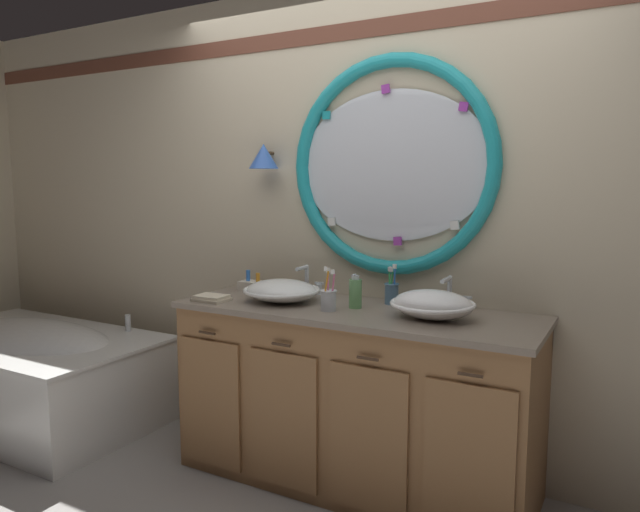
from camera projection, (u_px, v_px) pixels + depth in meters
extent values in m
plane|color=gray|center=(325.00, 501.00, 2.83)|extent=(14.00, 14.00, 0.00)
cube|color=beige|center=(377.00, 225.00, 3.18)|extent=(6.40, 0.08, 2.60)
cube|color=brown|center=(376.00, 27.00, 3.01)|extent=(6.27, 0.01, 0.09)
ellipsoid|color=silver|center=(391.00, 166.00, 3.04)|extent=(1.07, 0.02, 0.78)
torus|color=teal|center=(391.00, 166.00, 3.04)|extent=(1.14, 0.07, 1.14)
cube|color=silver|center=(494.00, 156.00, 2.77)|extent=(0.05, 0.01, 0.05)
cube|color=purple|center=(464.00, 107.00, 2.82)|extent=(0.05, 0.01, 0.05)
cube|color=purple|center=(386.00, 89.00, 3.00)|extent=(0.05, 0.01, 0.05)
cube|color=teal|center=(326.00, 115.00, 3.18)|extent=(0.05, 0.01, 0.05)
cube|color=silver|center=(302.00, 160.00, 3.29)|extent=(0.05, 0.01, 0.05)
cube|color=silver|center=(332.00, 222.00, 3.24)|extent=(0.05, 0.01, 0.05)
cube|color=purple|center=(398.00, 241.00, 3.06)|extent=(0.05, 0.01, 0.05)
cube|color=silver|center=(455.00, 225.00, 2.90)|extent=(0.05, 0.01, 0.05)
cylinder|color=#4C3823|center=(269.00, 153.00, 3.37)|extent=(0.02, 0.09, 0.02)
cone|color=blue|center=(264.00, 156.00, 3.33)|extent=(0.17, 0.17, 0.14)
cube|color=olive|center=(354.00, 399.00, 2.97)|extent=(1.79, 0.61, 0.88)
cube|color=gray|center=(354.00, 311.00, 2.91)|extent=(1.82, 0.65, 0.03)
cube|color=gray|center=(378.00, 314.00, 3.18)|extent=(1.79, 0.02, 0.11)
cube|color=olive|center=(210.00, 403.00, 3.03)|extent=(0.38, 0.02, 0.67)
cylinder|color=#422D1E|center=(207.00, 333.00, 2.97)|extent=(0.10, 0.01, 0.01)
cube|color=olive|center=(283.00, 420.00, 2.81)|extent=(0.38, 0.02, 0.67)
cylinder|color=#422D1E|center=(281.00, 345.00, 2.75)|extent=(0.10, 0.01, 0.01)
cube|color=olive|center=(368.00, 440.00, 2.59)|extent=(0.38, 0.02, 0.67)
cylinder|color=#422D1E|center=(368.00, 359.00, 2.54)|extent=(0.10, 0.01, 0.01)
cube|color=olive|center=(468.00, 464.00, 2.38)|extent=(0.38, 0.02, 0.67)
cylinder|color=#422D1E|center=(470.00, 375.00, 2.32)|extent=(0.10, 0.01, 0.01)
cube|color=white|center=(31.00, 378.00, 3.77)|extent=(1.64, 0.93, 0.55)
ellipsoid|color=white|center=(29.00, 344.00, 3.75)|extent=(1.35, 0.73, 0.28)
cube|color=white|center=(29.00, 338.00, 3.74)|extent=(1.67, 0.96, 0.02)
cylinder|color=silver|center=(128.00, 323.00, 3.86)|extent=(0.04, 0.04, 0.11)
cylinder|color=silver|center=(29.00, 344.00, 3.75)|extent=(0.04, 0.04, 0.01)
ellipsoid|color=white|center=(282.00, 291.00, 3.08)|extent=(0.39, 0.33, 0.11)
torus|color=white|center=(282.00, 290.00, 3.08)|extent=(0.41, 0.41, 0.02)
cylinder|color=silver|center=(282.00, 290.00, 3.08)|extent=(0.03, 0.03, 0.01)
ellipsoid|color=white|center=(433.00, 305.00, 2.68)|extent=(0.37, 0.26, 0.13)
torus|color=white|center=(433.00, 304.00, 2.68)|extent=(0.39, 0.39, 0.02)
cylinder|color=silver|center=(433.00, 304.00, 2.68)|extent=(0.03, 0.03, 0.01)
cylinder|color=silver|center=(307.00, 291.00, 3.31)|extent=(0.05, 0.05, 0.02)
cylinder|color=silver|center=(307.00, 278.00, 3.30)|extent=(0.02, 0.02, 0.13)
sphere|color=silver|center=(307.00, 267.00, 3.29)|extent=(0.03, 0.03, 0.03)
cylinder|color=silver|center=(302.00, 268.00, 3.25)|extent=(0.02, 0.11, 0.02)
cylinder|color=silver|center=(295.00, 287.00, 3.35)|extent=(0.04, 0.04, 0.06)
cylinder|color=silver|center=(319.00, 289.00, 3.27)|extent=(0.04, 0.04, 0.06)
cube|color=silver|center=(295.00, 281.00, 3.34)|extent=(0.05, 0.01, 0.01)
cube|color=silver|center=(319.00, 283.00, 3.26)|extent=(0.05, 0.01, 0.01)
cylinder|color=silver|center=(449.00, 306.00, 2.91)|extent=(0.05, 0.05, 0.02)
cylinder|color=silver|center=(450.00, 291.00, 2.90)|extent=(0.02, 0.02, 0.13)
sphere|color=silver|center=(450.00, 278.00, 2.89)|extent=(0.03, 0.03, 0.03)
cylinder|color=silver|center=(446.00, 280.00, 2.84)|extent=(0.02, 0.13, 0.02)
cylinder|color=silver|center=(432.00, 301.00, 2.95)|extent=(0.04, 0.04, 0.06)
cylinder|color=silver|center=(467.00, 304.00, 2.87)|extent=(0.04, 0.04, 0.06)
cube|color=silver|center=(432.00, 294.00, 2.95)|extent=(0.05, 0.01, 0.01)
cube|color=silver|center=(467.00, 297.00, 2.86)|extent=(0.05, 0.01, 0.01)
cylinder|color=silver|center=(328.00, 301.00, 2.86)|extent=(0.08, 0.08, 0.10)
torus|color=silver|center=(328.00, 291.00, 2.85)|extent=(0.08, 0.08, 0.01)
cylinder|color=pink|center=(332.00, 291.00, 2.84)|extent=(0.03, 0.02, 0.17)
cube|color=white|center=(333.00, 272.00, 2.83)|extent=(0.02, 0.02, 0.02)
cylinder|color=pink|center=(328.00, 290.00, 2.87)|extent=(0.01, 0.01, 0.17)
cube|color=white|center=(328.00, 270.00, 2.86)|extent=(0.01, 0.02, 0.02)
cylinder|color=orange|center=(326.00, 290.00, 2.84)|extent=(0.03, 0.03, 0.19)
cube|color=white|center=(326.00, 269.00, 2.82)|extent=(0.02, 0.02, 0.03)
cylinder|color=slate|center=(392.00, 294.00, 3.01)|extent=(0.07, 0.07, 0.10)
torus|color=slate|center=(392.00, 284.00, 3.00)|extent=(0.08, 0.08, 0.01)
cylinder|color=blue|center=(394.00, 285.00, 3.00)|extent=(0.02, 0.01, 0.17)
cube|color=white|center=(395.00, 266.00, 2.99)|extent=(0.02, 0.02, 0.02)
cylinder|color=green|center=(391.00, 286.00, 3.03)|extent=(0.01, 0.04, 0.15)
cube|color=white|center=(391.00, 270.00, 3.01)|extent=(0.02, 0.02, 0.02)
cylinder|color=green|center=(390.00, 287.00, 3.00)|extent=(0.02, 0.03, 0.16)
cube|color=white|center=(390.00, 269.00, 2.99)|extent=(0.02, 0.02, 0.02)
cylinder|color=#6BAD66|center=(355.00, 294.00, 2.91)|extent=(0.06, 0.06, 0.14)
cylinder|color=silver|center=(355.00, 278.00, 2.90)|extent=(0.04, 0.04, 0.02)
cylinder|color=silver|center=(354.00, 275.00, 2.89)|extent=(0.01, 0.04, 0.01)
cube|color=beige|center=(211.00, 299.00, 3.10)|extent=(0.18, 0.13, 0.02)
cube|color=beige|center=(211.00, 297.00, 3.09)|extent=(0.17, 0.13, 0.02)
cube|color=beige|center=(253.00, 286.00, 3.39)|extent=(0.15, 0.10, 0.05)
cylinder|color=blue|center=(248.00, 275.00, 3.39)|extent=(0.02, 0.02, 0.06)
cylinder|color=orange|center=(258.00, 277.00, 3.36)|extent=(0.02, 0.02, 0.05)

